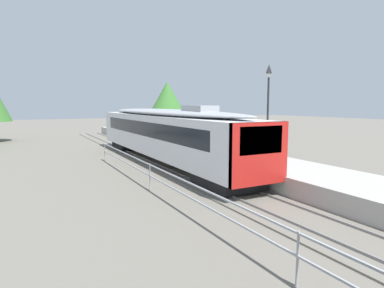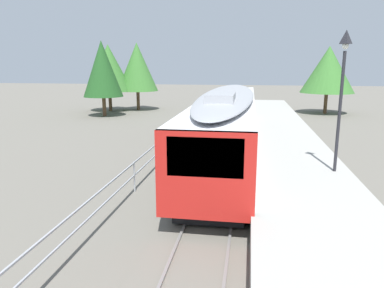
% 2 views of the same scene
% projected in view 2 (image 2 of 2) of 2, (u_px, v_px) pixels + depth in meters
% --- Properties ---
extents(ground_plane, '(160.00, 160.00, 0.00)m').
position_uv_depth(ground_plane, '(149.00, 184.00, 15.40)').
color(ground_plane, '#6B665B').
extents(track_rails, '(3.20, 60.00, 0.14)m').
position_uv_depth(track_rails, '(219.00, 187.00, 14.93)').
color(track_rails, '#6B665B').
rests_on(track_rails, ground).
extents(commuter_train, '(2.82, 20.22, 3.74)m').
position_uv_depth(commuter_train, '(228.00, 119.00, 19.51)').
color(commuter_train, silver).
rests_on(commuter_train, track_rails).
extents(station_platform, '(3.90, 60.00, 0.90)m').
position_uv_depth(station_platform, '(300.00, 181.00, 14.34)').
color(station_platform, '#A8A59E').
rests_on(station_platform, ground).
extents(platform_lamp_mid_platform, '(0.34, 0.34, 5.35)m').
position_uv_depth(platform_lamp_mid_platform, '(343.00, 75.00, 13.37)').
color(platform_lamp_mid_platform, '#232328').
rests_on(platform_lamp_mid_platform, station_platform).
extents(tree_behind_carpark, '(3.85, 3.85, 7.34)m').
position_uv_depth(tree_behind_carpark, '(102.00, 69.00, 34.94)').
color(tree_behind_carpark, brown).
rests_on(tree_behind_carpark, ground).
extents(tree_behind_station_far, '(4.57, 4.57, 7.44)m').
position_uv_depth(tree_behind_station_far, '(137.00, 67.00, 39.99)').
color(tree_behind_station_far, brown).
rests_on(tree_behind_station_far, ground).
extents(tree_distant_left, '(5.43, 5.43, 6.91)m').
position_uv_depth(tree_distant_left, '(328.00, 70.00, 36.84)').
color(tree_distant_left, brown).
rests_on(tree_distant_left, ground).
extents(tree_distant_centre, '(5.05, 5.05, 7.20)m').
position_uv_depth(tree_distant_centre, '(109.00, 68.00, 39.12)').
color(tree_distant_centre, brown).
rests_on(tree_distant_centre, ground).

